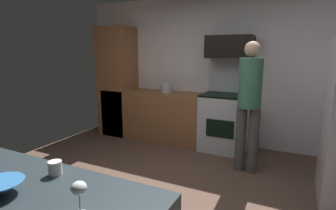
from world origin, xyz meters
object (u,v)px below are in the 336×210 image
object	(u,v)px
mixing_bowl_small	(1,188)
mug_coffee	(55,168)
wine_glass_mid	(79,190)
oven_range	(225,120)
person_cook	(249,101)
stock_pot	(166,88)
microwave	(230,47)

from	to	relation	value
mixing_bowl_small	mug_coffee	distance (m)	0.29
wine_glass_mid	oven_range	bearing A→B (deg)	92.86
oven_range	wine_glass_mid	size ratio (longest dim) A/B	9.39
oven_range	person_cook	size ratio (longest dim) A/B	0.87
wine_glass_mid	mug_coffee	bearing A→B (deg)	151.38
person_cook	mixing_bowl_small	bearing A→B (deg)	-105.83
mixing_bowl_small	wine_glass_mid	bearing A→B (deg)	5.95
person_cook	mixing_bowl_small	size ratio (longest dim) A/B	7.71
oven_range	person_cook	xyz separation A→B (m)	(0.47, -0.70, 0.48)
person_cook	wine_glass_mid	world-z (taller)	person_cook
wine_glass_mid	stock_pot	xyz separation A→B (m)	(-1.27, 3.45, -0.04)
mixing_bowl_small	mug_coffee	bearing A→B (deg)	76.76
oven_range	wine_glass_mid	distance (m)	3.48
oven_range	stock_pot	xyz separation A→B (m)	(-1.10, 0.01, 0.47)
person_cook	microwave	bearing A→B (deg)	121.04
mixing_bowl_small	stock_pot	bearing A→B (deg)	102.62
oven_range	mug_coffee	world-z (taller)	oven_range
oven_range	mixing_bowl_small	xyz separation A→B (m)	(-0.32, -3.49, 0.42)
stock_pot	oven_range	bearing A→B (deg)	-0.27
microwave	stock_pot	bearing A→B (deg)	-175.85
oven_range	mug_coffee	bearing A→B (deg)	-94.51
person_cook	mug_coffee	size ratio (longest dim) A/B	20.57
oven_range	wine_glass_mid	world-z (taller)	oven_range
oven_range	person_cook	distance (m)	0.97
person_cook	mixing_bowl_small	xyz separation A→B (m)	(-0.79, -2.79, -0.06)
microwave	mixing_bowl_small	world-z (taller)	microwave
microwave	mixing_bowl_small	distance (m)	3.68
oven_range	person_cook	world-z (taller)	person_cook
stock_pot	wine_glass_mid	bearing A→B (deg)	-69.71
microwave	oven_range	bearing A→B (deg)	-90.00
mug_coffee	stock_pot	distance (m)	3.33
microwave	mixing_bowl_small	size ratio (longest dim) A/B	3.24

